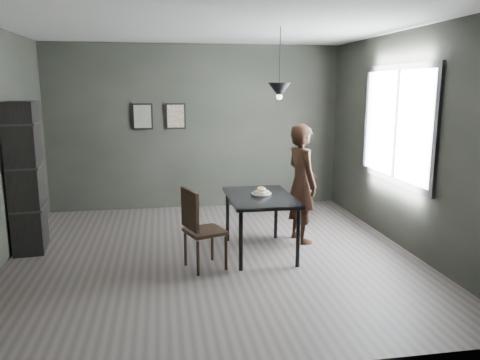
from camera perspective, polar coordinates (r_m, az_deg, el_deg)
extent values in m
plane|color=#383331|center=(5.99, -3.26, -9.15)|extent=(5.00, 5.00, 0.00)
cube|color=black|center=(8.13, -5.34, 6.39)|extent=(5.00, 0.10, 2.80)
cube|color=silver|center=(5.66, -3.60, 18.48)|extent=(5.00, 5.00, 0.02)
cube|color=white|center=(6.57, 18.54, 6.44)|extent=(0.02, 1.80, 1.40)
cube|color=black|center=(6.56, 18.46, 6.44)|extent=(0.04, 1.96, 1.56)
cube|color=black|center=(5.87, 2.49, -2.12)|extent=(0.80, 1.20, 0.04)
cylinder|color=black|center=(5.40, 0.10, -7.46)|extent=(0.05, 0.05, 0.71)
cylinder|color=black|center=(5.55, 7.09, -7.02)|extent=(0.05, 0.05, 0.71)
cylinder|color=black|center=(6.42, -1.52, -4.39)|extent=(0.05, 0.05, 0.71)
cylinder|color=black|center=(6.55, 4.39, -4.11)|extent=(0.05, 0.05, 0.71)
cylinder|color=silver|center=(5.93, 2.62, -1.72)|extent=(0.23, 0.23, 0.01)
torus|color=beige|center=(5.94, 3.07, -1.45)|extent=(0.11, 0.11, 0.04)
torus|color=beige|center=(5.97, 2.53, -1.37)|extent=(0.11, 0.11, 0.04)
torus|color=beige|center=(5.92, 2.18, -1.48)|extent=(0.11, 0.11, 0.04)
torus|color=beige|center=(5.88, 2.73, -1.56)|extent=(0.11, 0.11, 0.04)
torus|color=beige|center=(5.92, 2.63, -1.11)|extent=(0.15, 0.15, 0.06)
imported|color=black|center=(6.37, 7.53, -0.41)|extent=(0.50, 0.66, 1.61)
cube|color=black|center=(5.47, -4.27, -6.25)|extent=(0.53, 0.53, 0.04)
cube|color=black|center=(5.32, -6.14, -3.60)|extent=(0.18, 0.40, 0.45)
cylinder|color=black|center=(5.33, -5.14, -9.51)|extent=(0.04, 0.04, 0.40)
cylinder|color=black|center=(5.48, -1.72, -8.89)|extent=(0.04, 0.04, 0.40)
cylinder|color=black|center=(5.64, -6.66, -8.37)|extent=(0.04, 0.04, 0.40)
cylinder|color=black|center=(5.77, -3.39, -7.82)|extent=(0.04, 0.04, 0.40)
cube|color=black|center=(6.54, -24.65, 0.27)|extent=(0.43, 0.67, 1.91)
cylinder|color=black|center=(5.87, 4.89, 14.52)|extent=(0.01, 0.01, 0.75)
cone|color=black|center=(5.86, 4.83, 10.86)|extent=(0.28, 0.28, 0.18)
sphere|color=#FFE0B2|center=(5.86, 4.82, 10.08)|extent=(0.07, 0.07, 0.07)
cube|color=black|center=(8.07, -11.79, 7.59)|extent=(0.34, 0.03, 0.44)
cube|color=#415B4F|center=(8.05, -11.80, 7.58)|extent=(0.28, 0.01, 0.38)
cube|color=black|center=(8.07, -7.85, 7.72)|extent=(0.34, 0.03, 0.44)
cube|color=brown|center=(8.05, -7.85, 7.71)|extent=(0.28, 0.01, 0.38)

